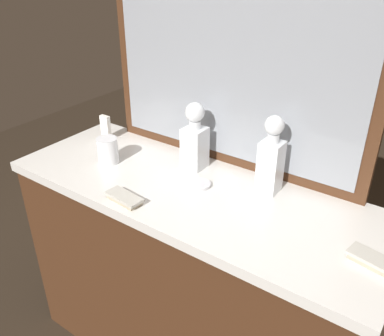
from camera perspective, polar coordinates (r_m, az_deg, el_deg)
The scene contains 9 objects.
dresser at distance 1.72m, azimuth -0.00°, elevation -15.33°, with size 1.40×0.52×0.88m.
dresser_mirror at distance 1.49m, azimuth 5.57°, elevation 14.17°, with size 1.06×0.03×0.77m.
crystal_decanter_far_left at distance 1.54m, azimuth 0.38°, elevation 3.62°, with size 0.08×0.08×0.26m.
crystal_decanter_front at distance 1.41m, azimuth 10.90°, elevation 0.80°, with size 0.07×0.07×0.28m.
crystal_tumbler_front at distance 1.63m, azimuth -11.64°, elevation 2.28°, with size 0.08×0.08×0.10m.
silver_brush_far_left at distance 1.23m, azimuth 23.92°, elevation -11.70°, with size 0.14×0.08×0.02m.
silver_brush_center at distance 1.39m, azimuth -9.42°, elevation -4.18°, with size 0.14×0.07×0.02m.
porcelain_dish at distance 1.46m, azimuth 0.99°, elevation -2.32°, with size 0.08×0.08×0.01m.
napkin_holder at distance 1.84m, azimuth -11.90°, elevation 5.26°, with size 0.05×0.05×0.11m.
Camera 1 is at (0.72, -1.01, 1.64)m, focal length 38.27 mm.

